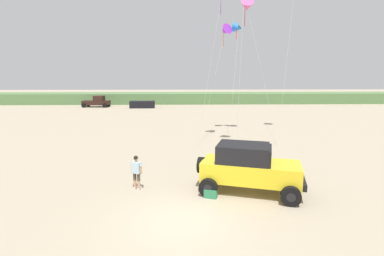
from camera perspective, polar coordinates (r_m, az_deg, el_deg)
name	(u,v)px	position (r m, az deg, el deg)	size (l,w,h in m)	color
ground_plane	(181,221)	(11.18, -2.31, -18.12)	(220.00, 220.00, 0.00)	tan
dune_ridge	(190,98)	(59.02, -0.46, 6.03)	(90.00, 7.90, 2.04)	#567A47
jeep	(249,167)	(13.53, 11.28, -7.65)	(5.01, 3.54, 2.26)	yellow
person_watching	(136,171)	(13.87, -11.02, -8.35)	(0.58, 0.43, 1.67)	tan
cooler_box	(211,193)	(13.06, 3.77, -12.87)	(0.56, 0.36, 0.38)	#2D7F51
distant_pickup	(97,102)	(53.54, -18.44, 5.00)	(4.71, 2.64, 1.98)	black
distant_sedan	(142,104)	(50.07, -9.87, 4.66)	(4.20, 1.70, 1.20)	black
kite_pink_ribbon	(238,28)	(27.76, 9.23, 19.12)	(2.03, 5.17, 10.19)	blue
kite_blue_swept	(247,6)	(27.63, 10.89, 22.79)	(2.85, 4.41, 12.22)	#E04C93
kite_red_delta	(225,31)	(27.92, 6.62, 18.70)	(3.18, 4.00, 10.14)	purple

